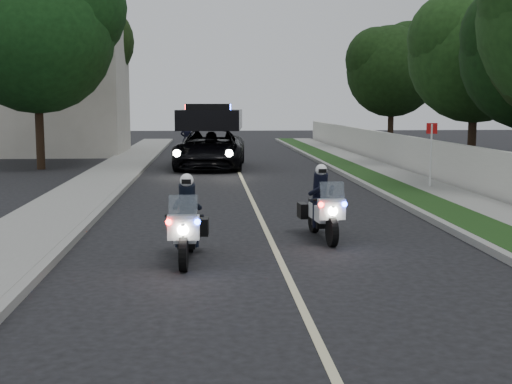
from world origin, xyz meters
TOP-DOWN VIEW (x-y plane):
  - ground at (0.00, 0.00)m, footprint 120.00×120.00m
  - curb_right at (4.10, 10.00)m, footprint 0.20×60.00m
  - grass_verge at (4.80, 10.00)m, footprint 1.20×60.00m
  - sidewalk_right at (6.10, 10.00)m, footprint 1.40×60.00m
  - property_wall at (7.10, 10.00)m, footprint 0.22×60.00m
  - curb_left at (-4.10, 10.00)m, footprint 0.20×60.00m
  - sidewalk_left at (-5.20, 10.00)m, footprint 2.00×60.00m
  - building_far at (-10.00, 26.00)m, footprint 8.00×6.00m
  - lane_marking at (0.00, 10.00)m, footprint 0.12×50.00m
  - police_moto_left at (-1.69, -0.67)m, footprint 0.73×1.89m
  - police_moto_right at (1.10, 1.14)m, footprint 0.80×1.91m
  - police_suv at (-1.17, 17.29)m, footprint 3.38×6.48m
  - bicycle at (-2.35, 21.62)m, footprint 0.69×1.65m
  - cyclist at (-2.35, 21.62)m, footprint 0.67×0.49m
  - sign_post at (6.00, 8.81)m, footprint 0.44×0.44m
  - tree_right_d at (10.08, 15.60)m, footprint 7.08×7.08m
  - tree_right_e at (10.16, 28.92)m, footprint 6.36×6.36m
  - tree_left_near at (-8.58, 17.21)m, footprint 8.76×8.76m
  - tree_left_far at (-9.13, 27.75)m, footprint 7.55×7.55m

SIDE VIEW (x-z plane):
  - ground at x=0.00m, z-range 0.00..0.00m
  - police_moto_left at x=-1.69m, z-range -0.79..0.79m
  - police_moto_right at x=1.10m, z-range -0.79..0.79m
  - police_suv at x=-1.17m, z-range -1.52..1.52m
  - bicycle at x=-2.35m, z-range -0.42..0.42m
  - cyclist at x=-2.35m, z-range -0.86..0.86m
  - sign_post at x=6.00m, z-range -1.15..1.15m
  - tree_right_d at x=10.08m, z-range -4.70..4.70m
  - tree_right_e at x=10.16m, z-range -4.71..4.71m
  - tree_left_near at x=-8.58m, z-range -5.60..5.60m
  - tree_left_far at x=-9.13m, z-range -5.20..5.20m
  - lane_marking at x=0.00m, z-range 0.00..0.01m
  - curb_right at x=4.10m, z-range 0.00..0.15m
  - curb_left at x=-4.10m, z-range 0.00..0.15m
  - grass_verge at x=4.80m, z-range 0.00..0.16m
  - sidewalk_right at x=6.10m, z-range 0.00..0.16m
  - sidewalk_left at x=-5.20m, z-range 0.00..0.16m
  - property_wall at x=7.10m, z-range 0.00..1.50m
  - building_far at x=-10.00m, z-range 0.00..7.00m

